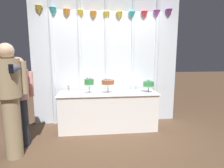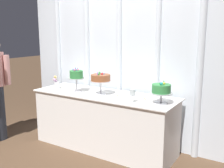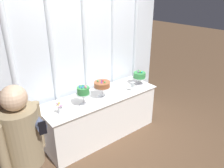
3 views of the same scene
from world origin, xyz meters
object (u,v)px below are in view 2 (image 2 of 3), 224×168
at_px(wine_glass, 132,93).
at_px(flower_vase, 56,83).
at_px(cake_table, 104,121).
at_px(cake_display_center, 101,79).
at_px(tealight_far_left, 117,97).
at_px(cake_display_leftmost, 76,76).
at_px(cake_display_rightmost, 161,90).
at_px(tealight_near_left, 145,99).

distance_m(wine_glass, flower_vase, 1.32).
bearing_deg(flower_vase, cake_table, 6.73).
distance_m(cake_display_center, tealight_far_left, 0.33).
xyz_separation_m(cake_display_leftmost, cake_display_center, (0.38, 0.04, -0.02)).
height_order(cake_table, cake_display_center, cake_display_center).
xyz_separation_m(cake_table, wine_glass, (0.54, -0.19, 0.51)).
relative_size(cake_display_rightmost, flower_vase, 1.40).
bearing_deg(cake_display_leftmost, cake_table, 14.37).
bearing_deg(tealight_far_left, cake_display_rightmost, 0.63).
bearing_deg(cake_display_rightmost, cake_table, 176.35).
bearing_deg(tealight_far_left, tealight_near_left, 7.32).
xyz_separation_m(cake_display_leftmost, flower_vase, (-0.39, 0.01, -0.14)).
xyz_separation_m(cake_table, flower_vase, (-0.78, -0.09, 0.48)).
relative_size(cake_display_rightmost, tealight_near_left, 6.27).
xyz_separation_m(cake_display_rightmost, flower_vase, (-1.62, -0.04, -0.08)).
xyz_separation_m(cake_display_center, cake_display_rightmost, (0.85, 0.00, -0.05)).
height_order(tealight_far_left, tealight_near_left, same).
height_order(cake_table, flower_vase, flower_vase).
bearing_deg(tealight_near_left, tealight_far_left, -172.68).
xyz_separation_m(cake_table, tealight_near_left, (0.62, -0.01, 0.40)).
bearing_deg(tealight_near_left, cake_display_center, -175.95).
height_order(cake_table, tealight_near_left, tealight_near_left).
bearing_deg(cake_table, wine_glass, -19.80).
height_order(cake_table, cake_display_leftmost, cake_display_leftmost).
distance_m(cake_display_center, tealight_near_left, 0.66).
bearing_deg(tealight_near_left, flower_vase, -176.78).
relative_size(cake_display_center, tealight_near_left, 7.23).
height_order(cake_display_rightmost, wine_glass, cake_display_rightmost).
relative_size(cake_table, tealight_near_left, 45.98).
bearing_deg(cake_display_center, flower_vase, -177.46).
distance_m(flower_vase, tealight_near_left, 1.40).
distance_m(cake_display_leftmost, flower_vase, 0.42).
distance_m(cake_display_leftmost, cake_display_rightmost, 1.23).
distance_m(cake_display_rightmost, flower_vase, 1.63).
distance_m(wine_glass, tealight_near_left, 0.22).
distance_m(cake_display_center, flower_vase, 0.78).
bearing_deg(flower_vase, cake_display_center, 2.54).
bearing_deg(cake_display_rightmost, flower_vase, -178.65).
relative_size(cake_table, cake_display_rightmost, 7.33).
height_order(cake_display_rightmost, tealight_near_left, cake_display_rightmost).
relative_size(wine_glass, tealight_far_left, 3.53).
bearing_deg(wine_glass, cake_table, 160.20).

